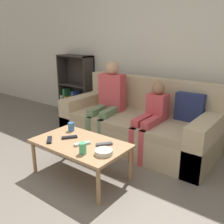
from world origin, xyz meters
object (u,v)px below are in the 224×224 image
Objects in this scene: tv_remote_1 at (104,144)px; tv_remote_3 at (49,140)px; cup_near at (71,127)px; person_child at (152,115)px; tv_remote_0 at (82,144)px; coffee_table at (80,145)px; tv_remote_2 at (69,137)px; snack_bowl at (104,152)px; cup_far at (83,148)px; bookshelf at (76,92)px; couch at (139,125)px; person_adult at (109,96)px.

tv_remote_3 is at bearing -116.63° from tv_remote_1.
cup_near is 0.61× the size of tv_remote_1.
person_child is 1.03m from tv_remote_0.
tv_remote_1 is (0.19, 0.13, 0.00)m from tv_remote_0.
coffee_table is 1.02m from person_child.
tv_remote_1 is 1.00× the size of tv_remote_2.
snack_bowl is (0.67, 0.11, 0.01)m from tv_remote_3.
tv_remote_0 is at bearing 135.63° from cup_far.
person_child is 1.14m from cup_far.
bookshelf is at bearing 136.78° from cup_far.
couch reaches higher than tv_remote_3.
cup_far is 0.20m from snack_bowl.
tv_remote_3 is (-0.62, -1.13, -0.12)m from person_child.
tv_remote_1 is (-0.08, -0.86, -0.12)m from person_child.
tv_remote_3 is (1.38, -1.76, -0.03)m from bookshelf.
tv_remote_0 is 0.38m from tv_remote_3.
tv_remote_2 is (0.22, -1.00, -0.25)m from person_adult.
cup_near is at bearing 150.83° from coffee_table.
couch is 1.03m from tv_remote_1.
couch is 1.22m from snack_bowl.
person_adult is at bearing 116.95° from cup_far.
couch is 12.22× the size of tv_remote_0.
tv_remote_3 is (-0.29, -0.17, 0.05)m from coffee_table.
person_adult is 6.63× the size of snack_bowl.
cup_far is at bearing -40.10° from coffee_table.
tv_remote_1 is 0.95× the size of snack_bowl.
cup_near reaches higher than tv_remote_2.
coffee_table is at bearing 33.74° from tv_remote_2.
tv_remote_2 reaches higher than coffee_table.
coffee_table is 5.90× the size of tv_remote_0.
couch is 1.80m from bookshelf.
bookshelf reaches higher than couch.
bookshelf reaches higher than cup_near.
snack_bowl is at bearing 21.16° from tv_remote_0.
tv_remote_0 is 0.32m from snack_bowl.
tv_remote_0 is (-0.15, 0.14, -0.04)m from cup_far.
cup_far is 0.66× the size of tv_remote_1.
person_child is at bearing 13.52° from tv_remote_3.
cup_far reaches higher than cup_near.
tv_remote_2 is 1.04× the size of tv_remote_3.
cup_near is at bearing 47.35° from tv_remote_3.
coffee_table is at bearing -77.75° from person_adult.
bookshelf is 7.27× the size of tv_remote_3.
couch is 2.27× the size of person_child.
person_child is 9.25× the size of cup_near.
bookshelf is 6.95× the size of tv_remote_2.
snack_bowl reaches higher than coffee_table.
tv_remote_1 is at bearing -21.09° from tv_remote_3.
tv_remote_3 is at bearing -119.51° from person_child.
coffee_table is 6.46× the size of tv_remote_3.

